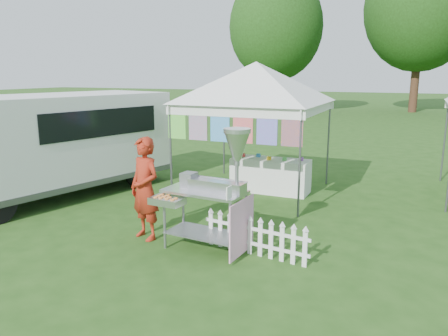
% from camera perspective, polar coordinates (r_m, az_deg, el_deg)
% --- Properties ---
extents(ground, '(120.00, 120.00, 0.00)m').
position_cam_1_polar(ground, '(7.38, -5.50, -9.66)').
color(ground, '#224A15').
rests_on(ground, ground).
extents(canopy_main, '(4.24, 4.24, 3.45)m').
position_cam_1_polar(canopy_main, '(10.03, 4.24, 13.63)').
color(canopy_main, '#59595E').
rests_on(canopy_main, ground).
extents(tree_left, '(6.40, 6.40, 9.53)m').
position_cam_1_polar(tree_left, '(31.53, 6.80, 17.88)').
color(tree_left, '#352213').
rests_on(tree_left, ground).
extents(tree_mid, '(7.60, 7.60, 11.52)m').
position_cam_1_polar(tree_mid, '(34.22, 24.41, 18.66)').
color(tree_mid, '#352213').
rests_on(tree_mid, ground).
extents(donut_cart, '(1.47, 0.91, 1.96)m').
position_cam_1_polar(donut_cart, '(6.62, -1.06, -1.65)').
color(donut_cart, gray).
rests_on(donut_cart, ground).
extents(vendor, '(0.74, 0.61, 1.73)m').
position_cam_1_polar(vendor, '(7.39, -10.29, -2.68)').
color(vendor, maroon).
rests_on(vendor, ground).
extents(cargo_van, '(3.50, 5.85, 2.28)m').
position_cam_1_polar(cargo_van, '(10.63, -21.09, 3.24)').
color(cargo_van, white).
rests_on(cargo_van, ground).
extents(picket_fence, '(1.79, 0.27, 0.56)m').
position_cam_1_polar(picket_fence, '(6.78, 4.07, -9.04)').
color(picket_fence, white).
rests_on(picket_fence, ground).
extents(display_table, '(1.80, 0.70, 0.78)m').
position_cam_1_polar(display_table, '(10.33, 6.08, -0.95)').
color(display_table, white).
rests_on(display_table, ground).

